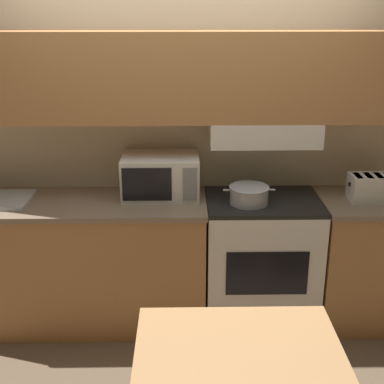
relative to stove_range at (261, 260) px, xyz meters
name	(u,v)px	position (x,y,z in m)	size (l,w,h in m)	color
ground_plane	(184,297)	(-0.53, 0.28, -0.45)	(16.00, 16.00, 0.00)	brown
wall_back	(186,111)	(-0.52, 0.22, 1.01)	(5.59, 0.38, 2.55)	beige
lower_counter_main	(79,262)	(-1.26, -0.01, 0.00)	(1.76, 0.60, 0.91)	#B27A47
lower_counter_right_stub	(365,260)	(0.73, -0.01, 0.00)	(0.69, 0.60, 0.91)	#B27A47
stove_range	(261,260)	(0.00, 0.00, 0.00)	(0.76, 0.57, 0.91)	white
cooking_pot	(249,194)	(-0.11, -0.07, 0.52)	(0.34, 0.26, 0.12)	#B7BABF
microwave	(161,176)	(-0.69, 0.09, 0.59)	(0.51, 0.36, 0.28)	white
toaster	(372,188)	(0.71, -0.03, 0.54)	(0.31, 0.19, 0.18)	white
dining_table	(240,380)	(-0.30, -1.46, 0.18)	(0.90, 0.79, 0.75)	tan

